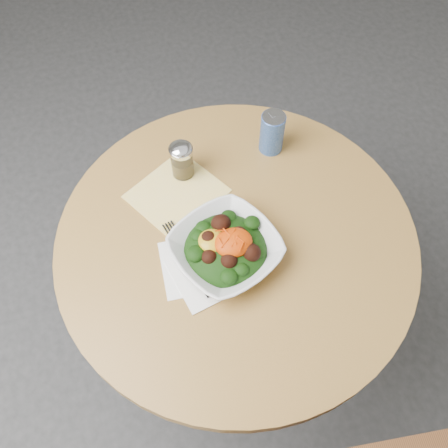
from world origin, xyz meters
name	(u,v)px	position (x,y,z in m)	size (l,w,h in m)	color
ground	(232,335)	(0.00, 0.00, 0.00)	(6.00, 6.00, 0.00)	#2D2E30
table	(235,272)	(0.00, 0.00, 0.55)	(0.90, 0.90, 0.75)	black
cloth_napkin	(177,194)	(-0.11, 0.17, 0.75)	(0.21, 0.20, 0.00)	yellow
paper_napkins	(201,269)	(-0.11, -0.06, 0.75)	(0.20, 0.21, 0.00)	white
salad_bowl	(226,249)	(-0.04, -0.04, 0.78)	(0.32, 0.32, 0.09)	white
fork	(186,256)	(-0.13, -0.01, 0.76)	(0.07, 0.23, 0.00)	black
spice_shaker	(182,160)	(-0.07, 0.23, 0.81)	(0.06, 0.06, 0.11)	silver
beverage_can	(272,133)	(0.18, 0.24, 0.81)	(0.07, 0.07, 0.13)	navy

